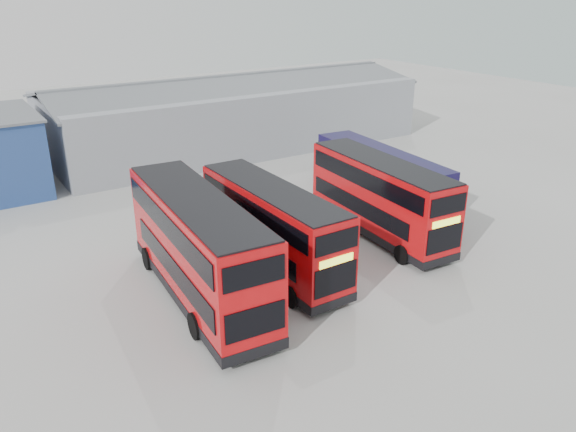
{
  "coord_description": "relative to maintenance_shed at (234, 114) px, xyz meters",
  "views": [
    {
      "loc": [
        -13.95,
        -21.99,
        12.59
      ],
      "look_at": [
        0.02,
        -0.6,
        2.1
      ],
      "focal_mm": 35.0,
      "sensor_mm": 36.0,
      "label": 1
    }
  ],
  "objects": [
    {
      "name": "double_decker_left",
      "position": [
        -13.46,
        -22.11,
        -0.29
      ],
      "size": [
        3.47,
        11.16,
        4.65
      ],
      "rotation": [
        0.0,
        0.0,
        3.07
      ],
      "color": "red",
      "rests_on": "ground"
    },
    {
      "name": "maintenance_shed",
      "position": [
        0.0,
        0.0,
        0.0
      ],
      "size": [
        30.5,
        12.0,
        5.89
      ],
      "color": "gray",
      "rests_on": "ground"
    },
    {
      "name": "ground_plane",
      "position": [
        -8.0,
        -20.0,
        -2.6
      ],
      "size": [
        120.0,
        120.0,
        0.0
      ],
      "primitive_type": "plane",
      "color": "#989893",
      "rests_on": "ground"
    },
    {
      "name": "double_decker_centre",
      "position": [
        -9.45,
        -21.51,
        -0.54
      ],
      "size": [
        2.53,
        9.82,
        4.14
      ],
      "rotation": [
        0.0,
        0.0,
        -0.0
      ],
      "color": "red",
      "rests_on": "ground"
    },
    {
      "name": "single_decker_blue",
      "position": [
        1.51,
        -16.75,
        -1.09
      ],
      "size": [
        3.61,
        11.4,
        3.04
      ],
      "rotation": [
        0.0,
        0.0,
        3.05
      ],
      "color": "#0D0D3B",
      "rests_on": "ground"
    },
    {
      "name": "double_decker_right",
      "position": [
        -2.5,
        -21.19,
        -0.52
      ],
      "size": [
        3.1,
        10.04,
        4.18
      ],
      "rotation": [
        0.0,
        0.0,
        -0.07
      ],
      "color": "red",
      "rests_on": "ground"
    }
  ]
}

